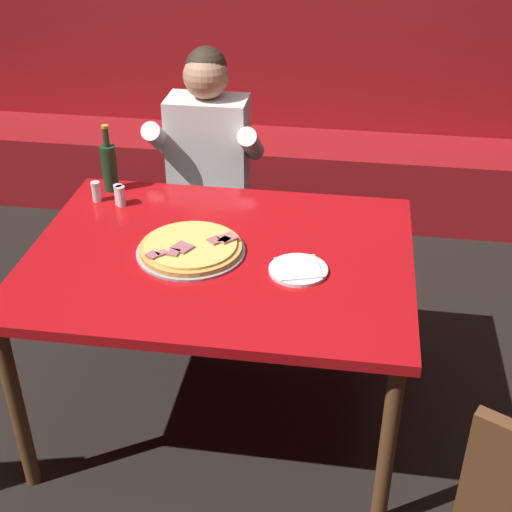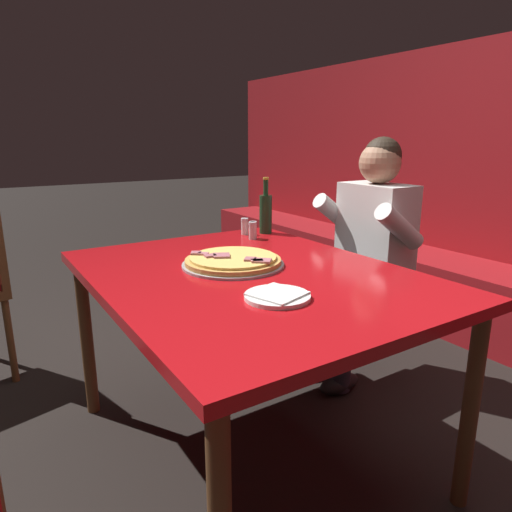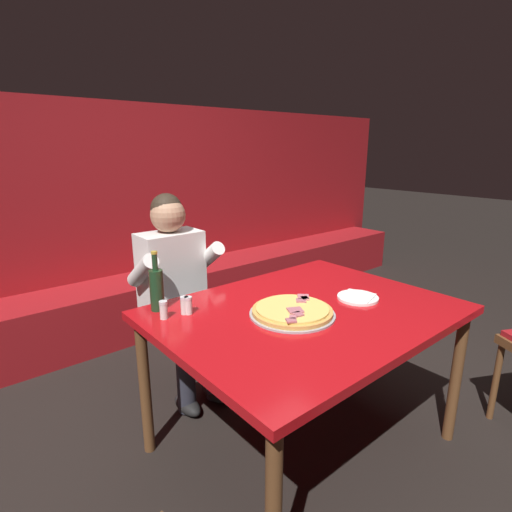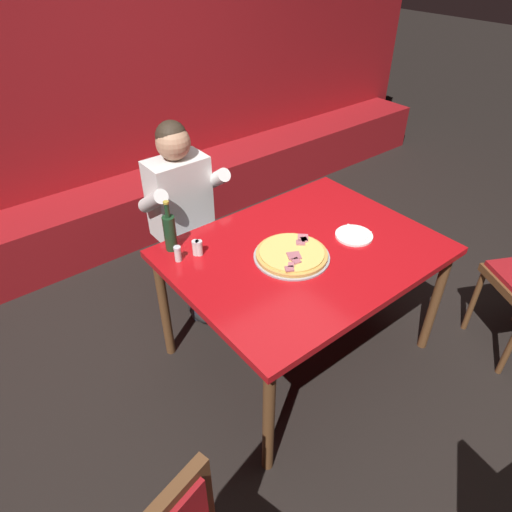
{
  "view_description": "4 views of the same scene",
  "coord_description": "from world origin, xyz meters",
  "px_view_note": "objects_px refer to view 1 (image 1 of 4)",
  "views": [
    {
      "loc": [
        0.46,
        -2.19,
        2.15
      ],
      "look_at": [
        0.13,
        0.06,
        0.74
      ],
      "focal_mm": 50.0,
      "sensor_mm": 36.0,
      "label": 1
    },
    {
      "loc": [
        1.4,
        -0.87,
        1.27
      ],
      "look_at": [
        0.02,
        0.02,
        0.84
      ],
      "focal_mm": 32.0,
      "sensor_mm": 36.0,
      "label": 2
    },
    {
      "loc": [
        -1.34,
        -1.23,
        1.54
      ],
      "look_at": [
        -0.04,
        0.34,
        0.98
      ],
      "focal_mm": 28.0,
      "sensor_mm": 36.0,
      "label": 3
    },
    {
      "loc": [
        -1.45,
        -1.4,
        2.21
      ],
      "look_at": [
        -0.21,
        0.16,
        0.74
      ],
      "focal_mm": 32.0,
      "sensor_mm": 36.0,
      "label": 4
    }
  ],
  "objects_px": {
    "shaker_black_pepper": "(119,195)",
    "shaker_parmesan": "(96,192)",
    "shaker_red_pepper_flakes": "(121,197)",
    "beer_bottle": "(109,166)",
    "main_dining_table": "(220,269)",
    "diner_seated_blue_shirt": "(206,172)",
    "plate_white_paper": "(298,270)",
    "pizza": "(191,248)"
  },
  "relations": [
    {
      "from": "pizza",
      "to": "beer_bottle",
      "type": "height_order",
      "value": "beer_bottle"
    },
    {
      "from": "shaker_parmesan",
      "to": "beer_bottle",
      "type": "bearing_deg",
      "value": 76.82
    },
    {
      "from": "pizza",
      "to": "shaker_red_pepper_flakes",
      "type": "distance_m",
      "value": 0.49
    },
    {
      "from": "beer_bottle",
      "to": "shaker_red_pepper_flakes",
      "type": "xyz_separation_m",
      "value": [
        0.09,
        -0.14,
        -0.07
      ]
    },
    {
      "from": "shaker_red_pepper_flakes",
      "to": "shaker_black_pepper",
      "type": "height_order",
      "value": "same"
    },
    {
      "from": "beer_bottle",
      "to": "diner_seated_blue_shirt",
      "type": "distance_m",
      "value": 0.54
    },
    {
      "from": "shaker_parmesan",
      "to": "shaker_black_pepper",
      "type": "distance_m",
      "value": 0.1
    },
    {
      "from": "main_dining_table",
      "to": "pizza",
      "type": "relative_size",
      "value": 3.51
    },
    {
      "from": "plate_white_paper",
      "to": "shaker_red_pepper_flakes",
      "type": "bearing_deg",
      "value": 152.95
    },
    {
      "from": "plate_white_paper",
      "to": "shaker_parmesan",
      "type": "xyz_separation_m",
      "value": [
        -0.89,
        0.42,
        0.03
      ]
    },
    {
      "from": "diner_seated_blue_shirt",
      "to": "plate_white_paper",
      "type": "bearing_deg",
      "value": -59.98
    },
    {
      "from": "shaker_parmesan",
      "to": "diner_seated_blue_shirt",
      "type": "xyz_separation_m",
      "value": [
        0.35,
        0.5,
        -0.11
      ]
    },
    {
      "from": "beer_bottle",
      "to": "pizza",
      "type": "bearing_deg",
      "value": -45.29
    },
    {
      "from": "diner_seated_blue_shirt",
      "to": "beer_bottle",
      "type": "bearing_deg",
      "value": -129.86
    },
    {
      "from": "pizza",
      "to": "shaker_black_pepper",
      "type": "height_order",
      "value": "shaker_black_pepper"
    },
    {
      "from": "beer_bottle",
      "to": "shaker_parmesan",
      "type": "bearing_deg",
      "value": -103.18
    },
    {
      "from": "main_dining_table",
      "to": "beer_bottle",
      "type": "height_order",
      "value": "beer_bottle"
    },
    {
      "from": "shaker_black_pepper",
      "to": "shaker_parmesan",
      "type": "bearing_deg",
      "value": 173.22
    },
    {
      "from": "shaker_parmesan",
      "to": "shaker_red_pepper_flakes",
      "type": "xyz_separation_m",
      "value": [
        0.12,
        -0.02,
        0.0
      ]
    },
    {
      "from": "plate_white_paper",
      "to": "shaker_parmesan",
      "type": "bearing_deg",
      "value": 154.71
    },
    {
      "from": "beer_bottle",
      "to": "shaker_parmesan",
      "type": "height_order",
      "value": "beer_bottle"
    },
    {
      "from": "beer_bottle",
      "to": "shaker_red_pepper_flakes",
      "type": "distance_m",
      "value": 0.18
    },
    {
      "from": "plate_white_paper",
      "to": "shaker_red_pepper_flakes",
      "type": "distance_m",
      "value": 0.87
    },
    {
      "from": "beer_bottle",
      "to": "shaker_parmesan",
      "type": "distance_m",
      "value": 0.14
    },
    {
      "from": "beer_bottle",
      "to": "shaker_black_pepper",
      "type": "relative_size",
      "value": 3.4
    },
    {
      "from": "plate_white_paper",
      "to": "diner_seated_blue_shirt",
      "type": "bearing_deg",
      "value": 120.02
    },
    {
      "from": "pizza",
      "to": "shaker_black_pepper",
      "type": "bearing_deg",
      "value": 138.7
    },
    {
      "from": "pizza",
      "to": "shaker_black_pepper",
      "type": "distance_m",
      "value": 0.51
    },
    {
      "from": "main_dining_table",
      "to": "shaker_red_pepper_flakes",
      "type": "relative_size",
      "value": 16.44
    },
    {
      "from": "pizza",
      "to": "shaker_parmesan",
      "type": "xyz_separation_m",
      "value": [
        -0.48,
        0.35,
        0.02
      ]
    },
    {
      "from": "shaker_black_pepper",
      "to": "beer_bottle",
      "type": "bearing_deg",
      "value": 120.75
    },
    {
      "from": "main_dining_table",
      "to": "diner_seated_blue_shirt",
      "type": "height_order",
      "value": "diner_seated_blue_shirt"
    },
    {
      "from": "diner_seated_blue_shirt",
      "to": "pizza",
      "type": "bearing_deg",
      "value": -81.37
    },
    {
      "from": "pizza",
      "to": "beer_bottle",
      "type": "distance_m",
      "value": 0.65
    },
    {
      "from": "beer_bottle",
      "to": "shaker_parmesan",
      "type": "xyz_separation_m",
      "value": [
        -0.03,
        -0.11,
        -0.07
      ]
    },
    {
      "from": "pizza",
      "to": "shaker_parmesan",
      "type": "height_order",
      "value": "shaker_parmesan"
    },
    {
      "from": "main_dining_table",
      "to": "shaker_black_pepper",
      "type": "distance_m",
      "value": 0.6
    },
    {
      "from": "pizza",
      "to": "plate_white_paper",
      "type": "distance_m",
      "value": 0.41
    },
    {
      "from": "pizza",
      "to": "shaker_parmesan",
      "type": "bearing_deg",
      "value": 144.29
    },
    {
      "from": "beer_bottle",
      "to": "diner_seated_blue_shirt",
      "type": "xyz_separation_m",
      "value": [
        0.33,
        0.39,
        -0.18
      ]
    },
    {
      "from": "shaker_red_pepper_flakes",
      "to": "pizza",
      "type": "bearing_deg",
      "value": -41.22
    },
    {
      "from": "pizza",
      "to": "shaker_black_pepper",
      "type": "relative_size",
      "value": 4.68
    }
  ]
}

